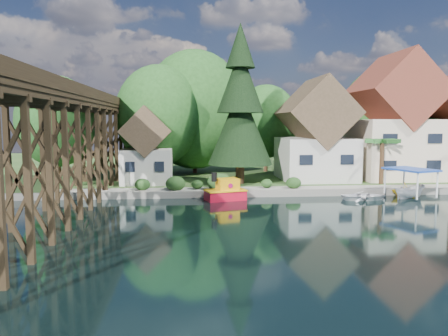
{
  "coord_description": "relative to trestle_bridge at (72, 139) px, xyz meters",
  "views": [
    {
      "loc": [
        -6.88,
        -30.44,
        6.71
      ],
      "look_at": [
        -3.82,
        6.0,
        2.86
      ],
      "focal_mm": 35.0,
      "sensor_mm": 36.0,
      "label": 1
    }
  ],
  "objects": [
    {
      "name": "conifer",
      "position": [
        14.43,
        8.17,
        2.86
      ],
      "size": [
        6.5,
        6.5,
        16.0
      ],
      "color": "#382314",
      "rests_on": "bank"
    },
    {
      "name": "boat_canopy",
      "position": [
        28.68,
        0.95,
        -4.21
      ],
      "size": [
        4.07,
        4.85,
        2.66
      ],
      "color": "silver",
      "rests_on": "ground"
    },
    {
      "name": "trestle_bridge",
      "position": [
        0.0,
        0.0,
        0.0
      ],
      "size": [
        4.12,
        44.18,
        9.3
      ],
      "color": "black",
      "rests_on": "ground"
    },
    {
      "name": "palm_tree",
      "position": [
        28.58,
        6.55,
        -0.64
      ],
      "size": [
        4.35,
        4.35,
        4.82
      ],
      "color": "#382314",
      "rests_on": "bank"
    },
    {
      "name": "boat_yellow",
      "position": [
        28.91,
        2.08,
        -4.66
      ],
      "size": [
        2.75,
        2.41,
        1.38
      ],
      "primitive_type": "imported",
      "rotation": [
        0.0,
        0.0,
        1.51
      ],
      "color": "yellow",
      "rests_on": "ground"
    },
    {
      "name": "house_center",
      "position": [
        32.0,
        11.33,
        1.07
      ],
      "size": [
        8.65,
        9.18,
        13.89
      ],
      "color": "beige",
      "rests_on": "bank"
    },
    {
      "name": "seawall",
      "position": [
        20.0,
        2.83,
        -5.04
      ],
      "size": [
        60.0,
        0.4,
        0.62
      ],
      "primitive_type": "cube",
      "color": "slate",
      "rests_on": "ground"
    },
    {
      "name": "shrubs",
      "position": [
        11.4,
        4.09,
        -4.12
      ],
      "size": [
        15.76,
        2.47,
        1.7
      ],
      "color": "#1A4017",
      "rests_on": "bank"
    },
    {
      "name": "boat_white_a",
      "position": [
        24.43,
        0.63,
        -4.95
      ],
      "size": [
        3.85,
        2.76,
        0.8
      ],
      "primitive_type": "imported",
      "rotation": [
        0.0,
        0.0,
        1.57
      ],
      "color": "white",
      "rests_on": "ground"
    },
    {
      "name": "bg_trees",
      "position": [
        17.0,
        16.08,
        1.94
      ],
      "size": [
        49.9,
        13.3,
        10.57
      ],
      "color": "#382314",
      "rests_on": "bank"
    },
    {
      "name": "shed",
      "position": [
        5.0,
        9.33,
        -1.52
      ],
      "size": [
        5.09,
        5.4,
        7.85
      ],
      "color": "beige",
      "rests_on": "bank"
    },
    {
      "name": "promenade",
      "position": [
        22.0,
        4.13,
        -4.82
      ],
      "size": [
        50.0,
        2.6,
        0.06
      ],
      "primitive_type": "cube",
      "color": "gray",
      "rests_on": "bank"
    },
    {
      "name": "house_left",
      "position": [
        23.0,
        10.83,
        -0.21
      ],
      "size": [
        7.64,
        8.64,
        11.02
      ],
      "color": "beige",
      "rests_on": "bank"
    },
    {
      "name": "ground",
      "position": [
        16.0,
        -5.17,
        -5.35
      ],
      "size": [
        140.0,
        140.0,
        0.0
      ],
      "primitive_type": "plane",
      "color": "black",
      "rests_on": "ground"
    },
    {
      "name": "tugboat",
      "position": [
        12.39,
        1.49,
        -4.6
      ],
      "size": [
        3.83,
        2.75,
        2.5
      ],
      "color": "red",
      "rests_on": "ground"
    },
    {
      "name": "bank",
      "position": [
        16.0,
        28.83,
        -5.1
      ],
      "size": [
        140.0,
        52.0,
        0.5
      ],
      "primitive_type": "cube",
      "color": "#2A4D1F",
      "rests_on": "ground"
    }
  ]
}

